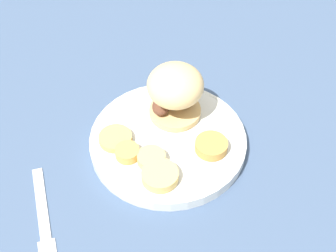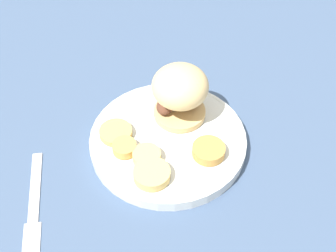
% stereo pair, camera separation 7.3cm
% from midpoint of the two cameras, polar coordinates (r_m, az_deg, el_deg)
% --- Properties ---
extents(ground_plane, '(4.00, 4.00, 0.00)m').
position_cam_midpoint_polar(ground_plane, '(0.76, 2.73, -2.49)').
color(ground_plane, '#3D5170').
extents(dinner_plate, '(0.25, 0.25, 0.02)m').
position_cam_midpoint_polar(dinner_plate, '(0.75, 2.76, -1.91)').
color(dinner_plate, silver).
rests_on(dinner_plate, ground_plane).
extents(sandwich, '(0.09, 0.09, 0.10)m').
position_cam_midpoint_polar(sandwich, '(0.74, 4.30, 4.10)').
color(sandwich, tan).
rests_on(sandwich, dinner_plate).
extents(potato_round_0, '(0.05, 0.05, 0.01)m').
position_cam_midpoint_polar(potato_round_0, '(0.75, -3.63, -0.94)').
color(potato_round_0, tan).
rests_on(potato_round_0, dinner_plate).
extents(potato_round_1, '(0.05, 0.05, 0.02)m').
position_cam_midpoint_polar(potato_round_1, '(0.72, 7.86, -3.16)').
color(potato_round_1, '#BC8942').
rests_on(potato_round_1, dinner_plate).
extents(potato_round_2, '(0.06, 0.06, 0.01)m').
position_cam_midpoint_polar(potato_round_2, '(0.69, 1.03, -6.06)').
color(potato_round_2, '#DBB766').
rests_on(potato_round_2, dinner_plate).
extents(potato_round_3, '(0.04, 0.04, 0.01)m').
position_cam_midpoint_polar(potato_round_3, '(0.71, 0.31, -3.88)').
color(potato_round_3, '#DBB766').
rests_on(potato_round_3, dinner_plate).
extents(potato_round_4, '(0.04, 0.04, 0.01)m').
position_cam_midpoint_polar(potato_round_4, '(0.72, -2.47, -2.81)').
color(potato_round_4, tan).
rests_on(potato_round_4, dinner_plate).
extents(fork, '(0.16, 0.11, 0.00)m').
position_cam_midpoint_polar(fork, '(0.71, -13.21, -9.14)').
color(fork, silver).
rests_on(fork, ground_plane).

